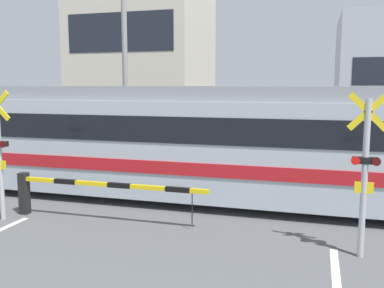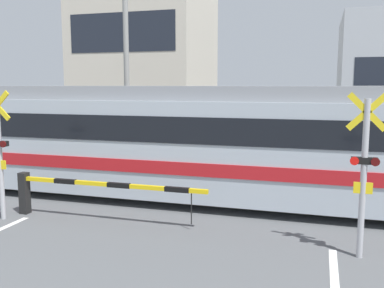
{
  "view_description": "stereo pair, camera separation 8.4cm",
  "coord_description": "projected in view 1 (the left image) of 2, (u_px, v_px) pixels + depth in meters",
  "views": [
    {
      "loc": [
        3.02,
        0.48,
        3.08
      ],
      "look_at": [
        0.0,
        10.78,
        1.6
      ],
      "focal_mm": 40.0,
      "sensor_mm": 36.0,
      "label": 1
    },
    {
      "loc": [
        3.1,
        0.5,
        3.08
      ],
      "look_at": [
        0.0,
        10.78,
        1.6
      ],
      "focal_mm": 40.0,
      "sensor_mm": 36.0,
      "label": 2
    }
  ],
  "objects": [
    {
      "name": "rail_track_far",
      "position": [
        206.0,
        190.0,
        12.46
      ],
      "size": [
        50.0,
        0.1,
        0.08
      ],
      "color": "#5B564C",
      "rests_on": "ground_plane"
    },
    {
      "name": "utility_pole_streetside",
      "position": [
        125.0,
        79.0,
        17.57
      ],
      "size": [
        0.22,
        0.22,
        6.65
      ],
      "color": "gray",
      "rests_on": "ground_plane"
    },
    {
      "name": "building_left_of_street",
      "position": [
        144.0,
        47.0,
        27.61
      ],
      "size": [
        7.7,
        7.33,
        10.98
      ],
      "color": "beige",
      "rests_on": "ground_plane"
    },
    {
      "name": "rail_track_near",
      "position": [
        193.0,
        203.0,
        11.1
      ],
      "size": [
        50.0,
        0.1,
        0.08
      ],
      "color": "#5B564C",
      "rests_on": "ground_plane"
    },
    {
      "name": "crossing_barrier_far",
      "position": [
        292.0,
        160.0,
        13.63
      ],
      "size": [
        4.67,
        0.2,
        1.01
      ],
      "color": "black",
      "rests_on": "ground_plane"
    },
    {
      "name": "crossing_signal_right",
      "position": [
        365.0,
        168.0,
        7.52
      ],
      "size": [
        0.68,
        0.15,
        2.97
      ],
      "color": "#B2B2B7",
      "rests_on": "ground_plane"
    },
    {
      "name": "commuter_train",
      "position": [
        105.0,
        135.0,
        12.35
      ],
      "size": [
        21.42,
        3.01,
        3.06
      ],
      "color": "#ADB7C1",
      "rests_on": "ground_plane"
    },
    {
      "name": "crossing_barrier_near",
      "position": [
        74.0,
        189.0,
        9.85
      ],
      "size": [
        4.67,
        0.2,
        1.01
      ],
      "color": "black",
      "rests_on": "ground_plane"
    },
    {
      "name": "pedestrian",
      "position": [
        208.0,
        138.0,
        17.45
      ],
      "size": [
        0.38,
        0.22,
        1.63
      ],
      "color": "#23232D",
      "rests_on": "ground_plane"
    }
  ]
}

